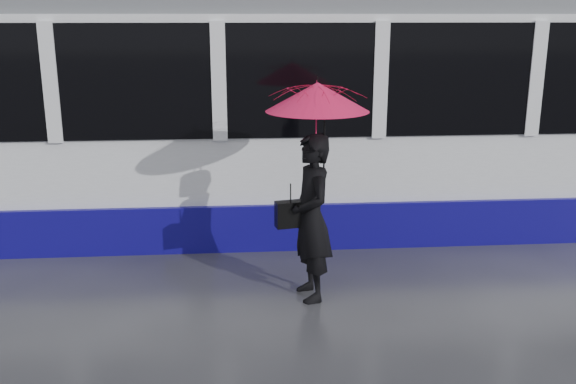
{
  "coord_description": "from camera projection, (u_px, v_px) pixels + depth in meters",
  "views": [
    {
      "loc": [
        0.73,
        -6.65,
        2.98
      ],
      "look_at": [
        1.27,
        0.15,
        1.1
      ],
      "focal_mm": 40.0,
      "sensor_mm": 36.0,
      "label": 1
    }
  ],
  "objects": [
    {
      "name": "tram",
      "position": [
        257.0,
        113.0,
        9.17
      ],
      "size": [
        26.0,
        2.56,
        3.35
      ],
      "color": "white",
      "rests_on": "ground"
    },
    {
      "name": "umbrella",
      "position": [
        317.0,
        117.0,
        6.53
      ],
      "size": [
        1.25,
        1.25,
        1.22
      ],
      "rotation": [
        0.0,
        0.0,
        0.2
      ],
      "color": "#E81389",
      "rests_on": "ground"
    },
    {
      "name": "handbag",
      "position": [
        291.0,
        214.0,
        6.8
      ],
      "size": [
        0.34,
        0.2,
        0.46
      ],
      "rotation": [
        0.0,
        0.0,
        0.2
      ],
      "color": "black",
      "rests_on": "ground"
    },
    {
      "name": "woman",
      "position": [
        311.0,
        218.0,
        6.81
      ],
      "size": [
        0.56,
        0.73,
        1.81
      ],
      "primitive_type": "imported",
      "rotation": [
        0.0,
        0.0,
        -1.37
      ],
      "color": "black",
      "rests_on": "ground"
    },
    {
      "name": "ground",
      "position": [
        175.0,
        293.0,
        7.13
      ],
      "size": [
        90.0,
        90.0,
        0.0
      ],
      "primitive_type": "plane",
      "color": "#29292E",
      "rests_on": "ground"
    },
    {
      "name": "rails",
      "position": [
        190.0,
        223.0,
        9.53
      ],
      "size": [
        34.0,
        1.51,
        0.02
      ],
      "color": "#3F3D38",
      "rests_on": "ground"
    }
  ]
}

